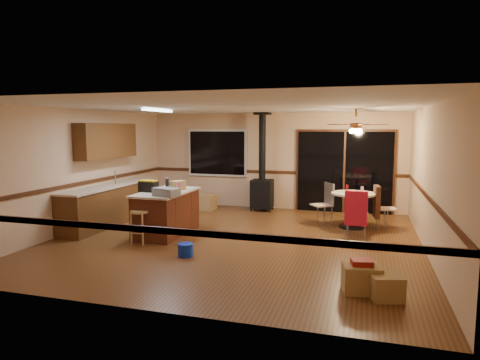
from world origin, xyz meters
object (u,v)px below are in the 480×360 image
at_px(chair_right, 378,202).
at_px(box_corner_b, 386,287).
at_px(kitchen_island, 167,213).
at_px(toolbox_grey, 166,192).
at_px(box_under_window, 205,202).
at_px(bar_stool, 140,227).
at_px(chair_left, 326,199).
at_px(blue_bucket, 186,250).
at_px(box_corner_a, 361,278).
at_px(toolbox_black, 149,187).
at_px(chair_near, 356,208).
at_px(dining_table, 353,204).
at_px(wood_stove, 262,184).

distance_m(chair_right, box_corner_b, 4.07).
bearing_deg(kitchen_island, toolbox_grey, -63.53).
relative_size(toolbox_grey, box_under_window, 0.95).
bearing_deg(bar_stool, toolbox_grey, 28.58).
bearing_deg(chair_left, toolbox_grey, -139.00).
relative_size(blue_bucket, box_corner_a, 0.55).
distance_m(blue_bucket, box_under_window, 4.21).
height_order(bar_stool, chair_left, chair_left).
xyz_separation_m(toolbox_grey, box_under_window, (-0.48, 3.28, -0.77)).
bearing_deg(toolbox_grey, toolbox_black, 144.99).
bearing_deg(chair_right, toolbox_grey, -149.67).
height_order(chair_left, box_corner_a, chair_left).
relative_size(toolbox_black, chair_near, 0.54).
distance_m(blue_bucket, dining_table, 4.07).
distance_m(toolbox_black, box_under_window, 2.96).
bearing_deg(toolbox_black, chair_right, 22.47).
distance_m(wood_stove, bar_stool, 4.15).
bearing_deg(toolbox_black, bar_stool, -76.37).
bearing_deg(chair_left, box_corner_b, -74.58).
xyz_separation_m(kitchen_island, bar_stool, (-0.16, -0.81, -0.13)).
bearing_deg(bar_stool, kitchen_island, 78.96).
bearing_deg(wood_stove, kitchen_island, -113.09).
relative_size(wood_stove, box_corner_a, 5.17).
relative_size(blue_bucket, box_corner_b, 0.68).
relative_size(dining_table, chair_near, 1.38).
bearing_deg(blue_bucket, bar_stool, 156.12).
xyz_separation_m(wood_stove, blue_bucket, (-0.30, -4.38, -0.62)).
xyz_separation_m(bar_stool, box_corner_a, (4.08, -1.33, -0.13)).
bearing_deg(chair_left, chair_near, -56.31).
height_order(bar_stool, chair_right, chair_right).
height_order(chair_near, box_under_window, chair_near).
bearing_deg(dining_table, box_corner_a, -86.57).
bearing_deg(box_corner_b, toolbox_black, 154.48).
xyz_separation_m(wood_stove, toolbox_grey, (-1.02, -3.62, 0.25)).
bearing_deg(kitchen_island, box_corner_a, -28.63).
bearing_deg(kitchen_island, blue_bucket, -52.90).
bearing_deg(kitchen_island, box_corner_b, -28.75).
xyz_separation_m(wood_stove, box_corner_a, (2.62, -5.19, -0.54)).
relative_size(wood_stove, chair_near, 3.60).
height_order(toolbox_black, bar_stool, toolbox_black).
bearing_deg(box_under_window, chair_left, -14.48).
distance_m(toolbox_grey, bar_stool, 0.83).
bearing_deg(toolbox_black, dining_table, 24.71).
distance_m(wood_stove, chair_left, 2.15).
height_order(kitchen_island, toolbox_black, toolbox_black).
bearing_deg(wood_stove, chair_right, -24.44).
height_order(dining_table, chair_right, chair_right).
bearing_deg(box_under_window, chair_near, -25.44).
relative_size(box_corner_a, box_corner_b, 1.24).
distance_m(toolbox_grey, blue_bucket, 1.36).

